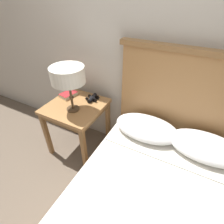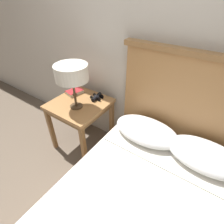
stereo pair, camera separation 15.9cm
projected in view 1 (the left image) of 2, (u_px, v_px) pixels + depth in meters
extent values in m
plane|color=#6B5B4C|center=(86.00, 224.00, 1.51)|extent=(20.00, 20.00, 0.00)
cube|color=beige|center=(144.00, 37.00, 1.52)|extent=(8.00, 0.06, 2.60)
cube|color=#AD7A47|center=(75.00, 106.00, 1.88)|extent=(0.58, 0.58, 0.04)
cube|color=brown|center=(76.00, 110.00, 1.90)|extent=(0.55, 0.55, 0.05)
cube|color=olive|center=(47.00, 135.00, 1.98)|extent=(0.04, 0.04, 0.59)
cube|color=olive|center=(84.00, 151.00, 1.79)|extent=(0.04, 0.04, 0.59)
cube|color=olive|center=(75.00, 111.00, 2.34)|extent=(0.04, 0.04, 0.59)
cube|color=olive|center=(108.00, 122.00, 2.15)|extent=(0.04, 0.04, 0.59)
cube|color=white|center=(171.00, 151.00, 1.50)|extent=(1.14, 0.28, 0.01)
cube|color=#AD7A47|center=(181.00, 119.00, 1.69)|extent=(1.25, 0.06, 1.25)
cube|color=olive|center=(201.00, 51.00, 1.31)|extent=(1.31, 0.10, 0.04)
ellipsoid|color=white|center=(146.00, 128.00, 1.64)|extent=(0.60, 0.36, 0.15)
ellipsoid|color=white|center=(206.00, 147.00, 1.45)|extent=(0.60, 0.36, 0.15)
cylinder|color=#4C3823|center=(73.00, 109.00, 1.80)|extent=(0.13, 0.13, 0.01)
cylinder|color=#4C3823|center=(71.00, 96.00, 1.70)|extent=(0.02, 0.02, 0.29)
sphere|color=#4C3823|center=(71.00, 97.00, 1.71)|extent=(0.04, 0.04, 0.04)
cylinder|color=silver|center=(68.00, 75.00, 1.57)|extent=(0.32, 0.32, 0.15)
cube|color=silver|center=(69.00, 95.00, 2.00)|extent=(0.16, 0.20, 0.04)
cube|color=#B2282D|center=(68.00, 93.00, 1.99)|extent=(0.16, 0.20, 0.00)
cube|color=#B2282D|center=(65.00, 93.00, 2.03)|extent=(0.04, 0.18, 0.04)
cylinder|color=black|center=(91.00, 100.00, 1.91)|extent=(0.06, 0.10, 0.04)
cylinder|color=black|center=(95.00, 100.00, 1.90)|extent=(0.05, 0.02, 0.05)
cylinder|color=black|center=(87.00, 99.00, 1.92)|extent=(0.04, 0.02, 0.04)
cylinder|color=black|center=(93.00, 97.00, 1.96)|extent=(0.06, 0.10, 0.04)
cylinder|color=black|center=(97.00, 97.00, 1.95)|extent=(0.05, 0.02, 0.05)
cylinder|color=black|center=(90.00, 96.00, 1.97)|extent=(0.04, 0.02, 0.04)
cube|color=black|center=(92.00, 97.00, 1.93)|extent=(0.06, 0.04, 0.01)
cylinder|color=black|center=(92.00, 97.00, 1.93)|extent=(0.02, 0.01, 0.02)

